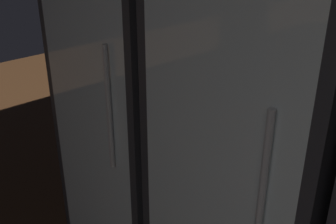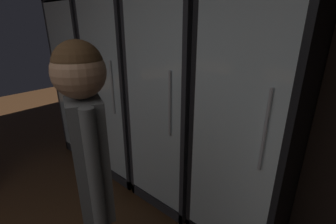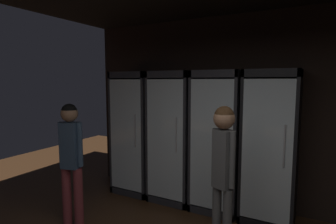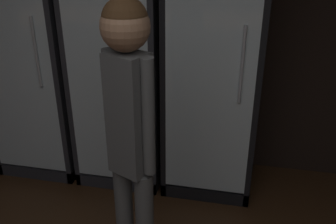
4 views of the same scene
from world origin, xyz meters
name	(u,v)px [view 2 (image 2 of 4)]	position (x,y,z in m)	size (l,w,h in m)	color
wall_back	(274,60)	(0.00, 3.03, 1.40)	(6.00, 0.06, 2.80)	black
cooler_far_left	(93,80)	(-2.10, 2.73, 0.97)	(0.67, 0.61, 1.99)	#2B2B30
cooler_left	(128,89)	(-1.40, 2.73, 0.98)	(0.67, 0.61, 1.99)	#2B2B30
cooler_center	(178,104)	(-0.69, 2.73, 0.97)	(0.67, 0.61, 1.99)	#2B2B30
cooler_right	(253,122)	(0.01, 2.73, 0.98)	(0.67, 0.61, 1.99)	black
shopper_near	(92,171)	(-0.27, 1.58, 1.03)	(0.26, 0.21, 1.61)	#4C4C4C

